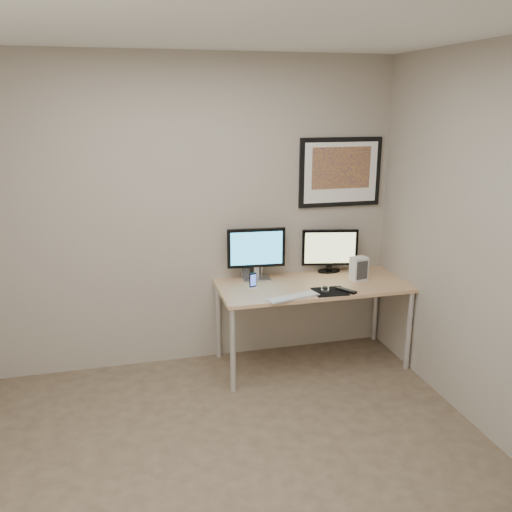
# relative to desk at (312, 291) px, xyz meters

# --- Properties ---
(floor) EXTENTS (3.60, 3.60, 0.00)m
(floor) POSITION_rel_desk_xyz_m (-1.00, -1.35, -0.66)
(floor) COLOR brown
(floor) RESTS_ON ground
(room) EXTENTS (3.60, 3.60, 3.60)m
(room) POSITION_rel_desk_xyz_m (-1.00, -0.90, 0.98)
(room) COLOR white
(room) RESTS_ON ground
(desk) EXTENTS (1.60, 0.70, 0.73)m
(desk) POSITION_rel_desk_xyz_m (0.00, 0.00, 0.00)
(desk) COLOR #A66E50
(desk) RESTS_ON floor
(framed_art) EXTENTS (0.75, 0.04, 0.60)m
(framed_art) POSITION_rel_desk_xyz_m (0.35, 0.33, 0.96)
(framed_art) COLOR black
(framed_art) RESTS_ON room
(monitor_large) EXTENTS (0.50, 0.18, 0.45)m
(monitor_large) POSITION_rel_desk_xyz_m (-0.43, 0.23, 0.32)
(monitor_large) COLOR #B1B1B6
(monitor_large) RESTS_ON desk
(monitor_tv) EXTENTS (0.50, 0.16, 0.39)m
(monitor_tv) POSITION_rel_desk_xyz_m (0.26, 0.28, 0.28)
(monitor_tv) COLOR black
(monitor_tv) RESTS_ON desk
(speaker_left) EXTENTS (0.10, 0.10, 0.20)m
(speaker_left) POSITION_rel_desk_xyz_m (-0.52, 0.29, 0.17)
(speaker_left) COLOR #B1B1B6
(speaker_left) RESTS_ON desk
(speaker_right) EXTENTS (0.10, 0.10, 0.18)m
(speaker_right) POSITION_rel_desk_xyz_m (-0.40, 0.30, 0.16)
(speaker_right) COLOR #B1B1B6
(speaker_right) RESTS_ON desk
(phone_dock) EXTENTS (0.08, 0.08, 0.14)m
(phone_dock) POSITION_rel_desk_xyz_m (-0.52, 0.00, 0.13)
(phone_dock) COLOR black
(phone_dock) RESTS_ON desk
(keyboard) EXTENTS (0.45, 0.22, 0.02)m
(keyboard) POSITION_rel_desk_xyz_m (-0.27, -0.28, 0.07)
(keyboard) COLOR silver
(keyboard) RESTS_ON desk
(mousepad) EXTENTS (0.28, 0.25, 0.00)m
(mousepad) POSITION_rel_desk_xyz_m (0.07, -0.22, 0.07)
(mousepad) COLOR black
(mousepad) RESTS_ON desk
(mouse) EXTENTS (0.09, 0.11, 0.03)m
(mouse) POSITION_rel_desk_xyz_m (0.04, -0.19, 0.09)
(mouse) COLOR black
(mouse) RESTS_ON mousepad
(remote) EXTENTS (0.13, 0.18, 0.02)m
(remote) POSITION_rel_desk_xyz_m (0.20, -0.25, 0.08)
(remote) COLOR black
(remote) RESTS_ON desk
(fan_unit) EXTENTS (0.15, 0.12, 0.21)m
(fan_unit) POSITION_rel_desk_xyz_m (0.42, -0.00, 0.17)
(fan_unit) COLOR silver
(fan_unit) RESTS_ON desk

